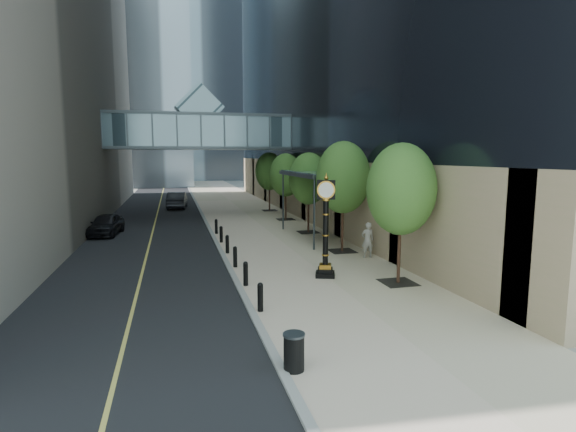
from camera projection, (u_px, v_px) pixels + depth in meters
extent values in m
plane|color=gray|center=(344.00, 316.00, 15.20)|extent=(320.00, 320.00, 0.00)
cube|color=black|center=(160.00, 202.00, 51.87)|extent=(8.00, 180.00, 0.02)
cube|color=beige|center=(229.00, 201.00, 53.84)|extent=(8.00, 180.00, 0.06)
cube|color=gray|center=(195.00, 201.00, 52.85)|extent=(0.25, 180.00, 0.07)
cube|color=#9EB2C7|center=(167.00, 57.00, 124.57)|extent=(22.00, 22.00, 65.00)
cube|color=slate|center=(200.00, 132.00, 40.34)|extent=(17.00, 4.00, 3.00)
cube|color=#383F44|center=(200.00, 148.00, 40.53)|extent=(17.00, 4.20, 0.25)
cube|color=#383F44|center=(199.00, 115.00, 40.14)|extent=(17.00, 4.20, 0.25)
cube|color=slate|center=(199.00, 108.00, 40.05)|extent=(4.24, 3.00, 4.24)
cube|color=#383F44|center=(316.00, 174.00, 28.94)|extent=(3.00, 8.00, 0.25)
cube|color=slate|center=(316.00, 172.00, 28.92)|extent=(2.80, 7.80, 0.06)
cylinder|color=#383F44|center=(314.00, 214.00, 25.35)|extent=(0.12, 0.12, 4.20)
cylinder|color=#383F44|center=(283.00, 201.00, 32.45)|extent=(0.12, 0.12, 4.20)
cylinder|color=black|center=(260.00, 299.00, 15.43)|extent=(0.20, 0.20, 0.90)
cylinder|color=black|center=(246.00, 275.00, 18.50)|extent=(0.20, 0.20, 0.90)
cylinder|color=black|center=(235.00, 258.00, 21.57)|extent=(0.20, 0.20, 0.90)
cylinder|color=black|center=(227.00, 245.00, 24.64)|extent=(0.20, 0.20, 0.90)
cylinder|color=black|center=(221.00, 235.00, 27.71)|extent=(0.20, 0.20, 0.90)
cylinder|color=black|center=(216.00, 227.00, 30.79)|extent=(0.20, 0.20, 0.90)
cube|color=black|center=(398.00, 282.00, 18.96)|extent=(1.40, 1.40, 0.02)
cylinder|color=#40261B|center=(399.00, 247.00, 18.75)|extent=(0.14, 0.14, 3.11)
ellipsoid|color=#336023|center=(401.00, 189.00, 18.43)|extent=(2.85, 2.85, 3.80)
cube|color=black|center=(342.00, 251.00, 25.20)|extent=(1.40, 1.40, 0.02)
cylinder|color=#40261B|center=(342.00, 223.00, 24.98)|extent=(0.14, 0.14, 3.25)
ellipsoid|color=#336023|center=(343.00, 177.00, 24.64)|extent=(2.98, 2.98, 3.97)
cube|color=black|center=(308.00, 232.00, 31.43)|extent=(1.40, 1.40, 0.02)
cylinder|color=#40261B|center=(308.00, 211.00, 31.24)|extent=(0.14, 0.14, 2.95)
ellipsoid|color=#336023|center=(309.00, 179.00, 30.93)|extent=(2.70, 2.70, 3.60)
cube|color=black|center=(286.00, 219.00, 37.67)|extent=(1.40, 1.40, 0.02)
cylinder|color=#40261B|center=(286.00, 202.00, 37.48)|extent=(0.14, 0.14, 2.93)
ellipsoid|color=#336023|center=(286.00, 175.00, 37.18)|extent=(2.69, 2.69, 3.58)
cube|color=black|center=(270.00, 210.00, 43.91)|extent=(1.40, 1.40, 0.02)
cylinder|color=#40261B|center=(269.00, 195.00, 43.72)|extent=(0.14, 0.14, 3.00)
ellipsoid|color=#336023|center=(269.00, 171.00, 43.41)|extent=(2.75, 2.75, 3.66)
cube|color=black|center=(325.00, 274.00, 19.94)|extent=(1.07, 1.07, 0.19)
cube|color=black|center=(325.00, 270.00, 19.91)|extent=(0.83, 0.83, 0.19)
cube|color=#C68929|center=(325.00, 266.00, 19.89)|extent=(0.65, 0.65, 0.19)
cylinder|color=black|center=(326.00, 232.00, 19.68)|extent=(0.24, 0.24, 2.89)
cube|color=black|center=(326.00, 190.00, 19.43)|extent=(0.84, 0.53, 0.84)
cylinder|color=white|center=(325.00, 189.00, 19.59)|extent=(0.63, 0.26, 0.65)
cylinder|color=white|center=(327.00, 190.00, 19.28)|extent=(0.63, 0.26, 0.65)
sphere|color=#C68929|center=(326.00, 178.00, 19.37)|extent=(0.19, 0.19, 0.19)
cylinder|color=black|center=(294.00, 353.00, 11.17)|extent=(0.66, 0.66, 0.90)
imported|color=#A6A198|center=(368.00, 240.00, 23.53)|extent=(0.71, 0.49, 1.87)
imported|color=black|center=(106.00, 224.00, 30.52)|extent=(2.27, 4.47, 1.46)
imported|color=#222227|center=(177.00, 200.00, 46.03)|extent=(2.24, 5.18, 1.66)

